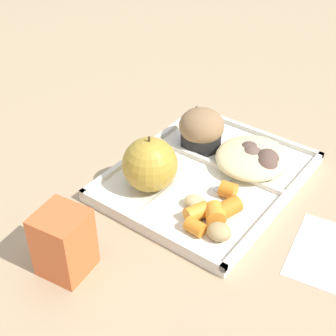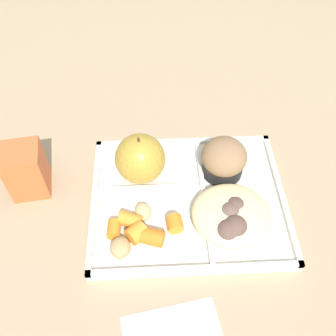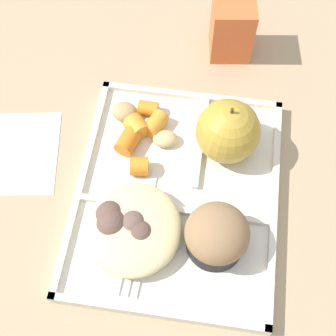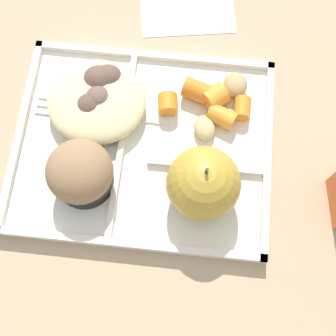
{
  "view_description": "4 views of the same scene",
  "coord_description": "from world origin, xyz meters",
  "px_view_note": "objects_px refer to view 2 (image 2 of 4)",
  "views": [
    {
      "loc": [
        -0.52,
        -0.31,
        0.48
      ],
      "look_at": [
        -0.05,
        0.04,
        0.04
      ],
      "focal_mm": 53.27,
      "sensor_mm": 36.0,
      "label": 1
    },
    {
      "loc": [
        -0.05,
        -0.35,
        0.52
      ],
      "look_at": [
        -0.03,
        0.03,
        0.05
      ],
      "focal_mm": 41.47,
      "sensor_mm": 36.0,
      "label": 2
    },
    {
      "loc": [
        0.26,
        0.03,
        0.56
      ],
      "look_at": [
        -0.01,
        -0.01,
        0.05
      ],
      "focal_mm": 51.8,
      "sensor_mm": 36.0,
      "label": 3
    },
    {
      "loc": [
        -0.05,
        0.19,
        0.51
      ],
      "look_at": [
        -0.03,
        0.04,
        0.06
      ],
      "focal_mm": 47.54,
      "sensor_mm": 36.0,
      "label": 4
    }
  ],
  "objects_px": {
    "lunch_tray": "(188,200)",
    "plastic_fork": "(236,215)",
    "green_apple": "(140,159)",
    "milk_carton": "(26,170)",
    "bran_muffin": "(224,159)"
  },
  "relations": [
    {
      "from": "bran_muffin",
      "to": "milk_carton",
      "type": "relative_size",
      "value": 0.83
    },
    {
      "from": "lunch_tray",
      "to": "plastic_fork",
      "type": "relative_size",
      "value": 1.86
    },
    {
      "from": "green_apple",
      "to": "milk_carton",
      "type": "bearing_deg",
      "value": -177.07
    },
    {
      "from": "lunch_tray",
      "to": "milk_carton",
      "type": "height_order",
      "value": "milk_carton"
    },
    {
      "from": "green_apple",
      "to": "plastic_fork",
      "type": "distance_m",
      "value": 0.17
    },
    {
      "from": "lunch_tray",
      "to": "bran_muffin",
      "type": "relative_size",
      "value": 4.15
    },
    {
      "from": "lunch_tray",
      "to": "plastic_fork",
      "type": "xyz_separation_m",
      "value": [
        0.07,
        -0.04,
        0.01
      ]
    },
    {
      "from": "green_apple",
      "to": "plastic_fork",
      "type": "bearing_deg",
      "value": -31.29
    },
    {
      "from": "bran_muffin",
      "to": "plastic_fork",
      "type": "xyz_separation_m",
      "value": [
        0.01,
        -0.09,
        -0.03
      ]
    },
    {
      "from": "lunch_tray",
      "to": "bran_muffin",
      "type": "distance_m",
      "value": 0.09
    },
    {
      "from": "lunch_tray",
      "to": "green_apple",
      "type": "relative_size",
      "value": 3.44
    },
    {
      "from": "milk_carton",
      "to": "plastic_fork",
      "type": "bearing_deg",
      "value": -21.4
    },
    {
      "from": "bran_muffin",
      "to": "plastic_fork",
      "type": "height_order",
      "value": "bran_muffin"
    },
    {
      "from": "lunch_tray",
      "to": "plastic_fork",
      "type": "bearing_deg",
      "value": -26.21
    },
    {
      "from": "lunch_tray",
      "to": "bran_muffin",
      "type": "bearing_deg",
      "value": 41.06
    }
  ]
}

